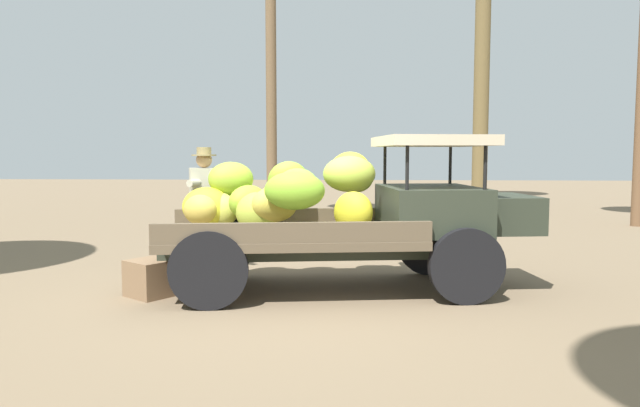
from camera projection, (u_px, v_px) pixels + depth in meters
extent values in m
plane|color=#78644B|center=(292.00, 294.00, 6.91)|extent=(60.00, 60.00, 0.00)
cube|color=#30372A|center=(328.00, 251.00, 7.10)|extent=(4.02, 0.97, 0.16)
cylinder|color=black|center=(428.00, 244.00, 8.02)|extent=(0.86, 0.25, 0.84)
cylinder|color=black|center=(467.00, 266.00, 6.43)|extent=(0.86, 0.25, 0.84)
cylinder|color=black|center=(222.00, 246.00, 7.79)|extent=(0.86, 0.25, 0.84)
cylinder|color=black|center=(208.00, 270.00, 6.21)|extent=(0.86, 0.25, 0.84)
cube|color=brown|center=(291.00, 237.00, 7.05)|extent=(3.20, 2.10, 0.10)
cube|color=brown|center=(289.00, 217.00, 7.83)|extent=(2.98, 0.48, 0.22)
cube|color=brown|center=(293.00, 233.00, 6.24)|extent=(2.98, 0.48, 0.22)
cube|color=#30372A|center=(430.00, 209.00, 7.16)|extent=(1.29, 1.65, 0.55)
cube|color=#30372A|center=(502.00, 213.00, 7.24)|extent=(0.84, 1.15, 0.44)
cylinder|color=black|center=(450.00, 163.00, 7.79)|extent=(0.04, 0.04, 0.55)
cylinder|color=black|center=(485.00, 165.00, 6.51)|extent=(0.04, 0.04, 0.55)
cylinder|color=black|center=(385.00, 163.00, 7.72)|extent=(0.04, 0.04, 0.55)
cylinder|color=black|center=(407.00, 165.00, 6.44)|extent=(0.04, 0.04, 0.55)
cube|color=beige|center=(431.00, 141.00, 7.09)|extent=(1.41, 1.67, 0.12)
ellipsoid|color=#ABBA3A|center=(258.00, 212.00, 6.88)|extent=(0.59, 0.59, 0.58)
ellipsoid|color=#83BD2D|center=(294.00, 191.00, 6.47)|extent=(0.72, 0.52, 0.48)
ellipsoid|color=#B7C93F|center=(260.00, 204.00, 7.60)|extent=(0.58, 0.57, 0.37)
ellipsoid|color=gold|center=(207.00, 206.00, 7.29)|extent=(0.69, 0.65, 0.61)
ellipsoid|color=gold|center=(201.00, 210.00, 7.22)|extent=(0.56, 0.51, 0.39)
ellipsoid|color=gold|center=(275.00, 204.00, 6.83)|extent=(0.79, 0.78, 0.54)
ellipsoid|color=#B3CB45|center=(349.00, 174.00, 7.23)|extent=(0.66, 0.45, 0.45)
ellipsoid|color=#95C32D|center=(248.00, 202.00, 7.09)|extent=(0.62, 0.65, 0.42)
ellipsoid|color=#95B532|center=(231.00, 179.00, 7.48)|extent=(0.77, 0.75, 0.54)
ellipsoid|color=#81BF34|center=(297.00, 187.00, 6.84)|extent=(0.61, 0.62, 0.57)
ellipsoid|color=gold|center=(219.00, 210.00, 7.37)|extent=(0.68, 0.62, 0.48)
ellipsoid|color=#B1BA44|center=(280.00, 199.00, 7.12)|extent=(0.71, 0.72, 0.54)
ellipsoid|color=gold|center=(350.00, 172.00, 7.59)|extent=(0.65, 0.51, 0.52)
ellipsoid|color=yellow|center=(353.00, 212.00, 6.77)|extent=(0.62, 0.58, 0.51)
ellipsoid|color=#94AF37|center=(356.00, 177.00, 7.62)|extent=(0.67, 0.69, 0.44)
ellipsoid|color=#86BD2E|center=(288.00, 180.00, 7.55)|extent=(0.66, 0.69, 0.62)
cylinder|color=#906A4A|center=(215.00, 240.00, 8.26)|extent=(0.15, 0.15, 0.88)
cylinder|color=#906A4A|center=(196.00, 241.00, 8.18)|extent=(0.15, 0.15, 0.88)
cube|color=#BAB79F|center=(205.00, 189.00, 8.16)|extent=(0.46, 0.36, 0.57)
cylinder|color=#BAB79F|center=(213.00, 183.00, 8.08)|extent=(0.39, 0.30, 0.10)
cylinder|color=#BAB79F|center=(198.00, 183.00, 8.03)|extent=(0.22, 0.41, 0.10)
sphere|color=tan|center=(204.00, 160.00, 8.12)|extent=(0.22, 0.22, 0.22)
cylinder|color=#938253|center=(204.00, 155.00, 8.12)|extent=(0.34, 0.34, 0.02)
cylinder|color=#938253|center=(204.00, 151.00, 8.11)|extent=(0.20, 0.20, 0.10)
cube|color=#826446|center=(153.00, 277.00, 6.84)|extent=(0.70, 0.71, 0.42)
cylinder|color=brown|center=(482.00, 52.00, 18.63)|extent=(0.49, 0.49, 9.74)
cylinder|color=brown|center=(271.00, 61.00, 13.95)|extent=(0.25, 0.25, 7.71)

